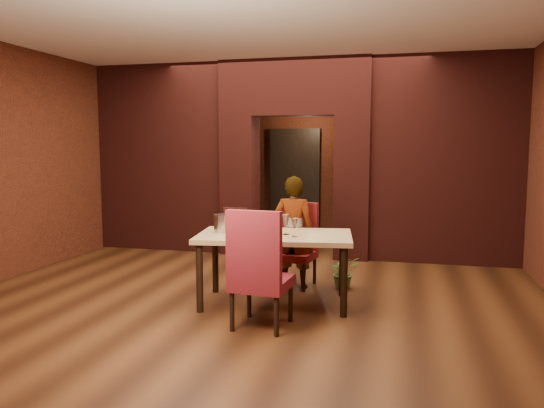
{
  "coord_description": "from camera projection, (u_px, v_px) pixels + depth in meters",
  "views": [
    {
      "loc": [
        1.76,
        -6.57,
        1.82
      ],
      "look_at": [
        0.11,
        0.0,
        1.07
      ],
      "focal_mm": 35.0,
      "sensor_mm": 36.0,
      "label": 1
    }
  ],
  "objects": [
    {
      "name": "lintel",
      "position": [
        295.0,
        88.0,
        8.58
      ],
      "size": [
        2.45,
        0.55,
        0.9
      ],
      "primitive_type": "cube",
      "color": "maroon",
      "rests_on": "ground"
    },
    {
      "name": "floor",
      "position": [
        264.0,
        285.0,
        6.96
      ],
      "size": [
        8.0,
        8.0,
        0.0
      ],
      "primitive_type": "plane",
      "color": "#472511",
      "rests_on": "ground"
    },
    {
      "name": "chair_far",
      "position": [
        295.0,
        245.0,
        6.85
      ],
      "size": [
        0.57,
        0.57,
        1.08
      ],
      "primitive_type": "cube",
      "rotation": [
        0.0,
        0.0,
        -0.17
      ],
      "color": "maroon",
      "rests_on": "ground"
    },
    {
      "name": "ceiling",
      "position": [
        264.0,
        34.0,
        6.61
      ],
      "size": [
        7.0,
        8.0,
        0.04
      ],
      "primitive_type": "cube",
      "color": "silver",
      "rests_on": "ground"
    },
    {
      "name": "wine_bucket",
      "position": [
        221.0,
        223.0,
        6.19
      ],
      "size": [
        0.17,
        0.17,
        0.21
      ],
      "primitive_type": "cylinder",
      "color": "#B3B3BA",
      "rests_on": "dining_table"
    },
    {
      "name": "dining_table",
      "position": [
        275.0,
        269.0,
        6.09
      ],
      "size": [
        1.86,
        1.21,
        0.82
      ],
      "primitive_type": "cube",
      "rotation": [
        0.0,
        0.0,
        0.14
      ],
      "color": "#A37C57",
      "rests_on": "ground"
    },
    {
      "name": "water_bottle",
      "position": [
        240.0,
        220.0,
        6.2
      ],
      "size": [
        0.06,
        0.06,
        0.27
      ],
      "primitive_type": "cylinder",
      "color": "white",
      "rests_on": "dining_table"
    },
    {
      "name": "tasting_sheet",
      "position": [
        246.0,
        236.0,
        5.89
      ],
      "size": [
        0.32,
        0.25,
        0.0
      ],
      "primitive_type": "cube",
      "rotation": [
        0.0,
        0.0,
        0.12
      ],
      "color": "silver",
      "rests_on": "dining_table"
    },
    {
      "name": "person_seated",
      "position": [
        293.0,
        232.0,
        6.77
      ],
      "size": [
        0.53,
        0.36,
        1.44
      ],
      "primitive_type": "imported",
      "rotation": [
        0.0,
        0.0,
        3.12
      ],
      "color": "white",
      "rests_on": "ground"
    },
    {
      "name": "wine_glass_c",
      "position": [
        295.0,
        228.0,
        5.86
      ],
      "size": [
        0.08,
        0.08,
        0.21
      ],
      "primitive_type": null,
      "color": "white",
      "rests_on": "dining_table"
    },
    {
      "name": "rear_door",
      "position": [
        295.0,
        184.0,
        10.74
      ],
      "size": [
        0.9,
        0.08,
        2.1
      ],
      "primitive_type": "cube",
      "color": "black",
      "rests_on": "ground"
    },
    {
      "name": "wall_front",
      "position": [
        77.0,
        186.0,
        2.93
      ],
      "size": [
        7.0,
        0.04,
        3.2
      ],
      "primitive_type": "cube",
      "color": "maroon",
      "rests_on": "ground"
    },
    {
      "name": "rear_door_frame",
      "position": [
        295.0,
        184.0,
        10.7
      ],
      "size": [
        1.02,
        0.04,
        2.22
      ],
      "primitive_type": "cube",
      "color": "black",
      "rests_on": "ground"
    },
    {
      "name": "wall_left",
      "position": [
        29.0,
        161.0,
        7.63
      ],
      "size": [
        0.04,
        8.0,
        3.2
      ],
      "primitive_type": "cube",
      "color": "maroon",
      "rests_on": "ground"
    },
    {
      "name": "vent_panel",
      "position": [
        235.0,
        223.0,
        8.77
      ],
      "size": [
        0.4,
        0.03,
        0.5
      ],
      "primitive_type": "cube",
      "color": "#A54730",
      "rests_on": "ground"
    },
    {
      "name": "wing_wall_right",
      "position": [
        446.0,
        160.0,
        8.14
      ],
      "size": [
        2.28,
        0.35,
        3.2
      ],
      "primitive_type": "cube",
      "color": "maroon",
      "rests_on": "ground"
    },
    {
      "name": "wine_glass_b",
      "position": [
        286.0,
        225.0,
        6.0
      ],
      "size": [
        0.09,
        0.09,
        0.23
      ],
      "primitive_type": null,
      "color": "white",
      "rests_on": "dining_table"
    },
    {
      "name": "wall_back",
      "position": [
        315.0,
        157.0,
        10.64
      ],
      "size": [
        7.0,
        0.04,
        3.2
      ],
      "primitive_type": "cube",
      "color": "maroon",
      "rests_on": "ground"
    },
    {
      "name": "chair_near",
      "position": [
        262.0,
        268.0,
        5.3
      ],
      "size": [
        0.59,
        0.59,
        1.21
      ],
      "primitive_type": "cube",
      "rotation": [
        0.0,
        0.0,
        3.06
      ],
      "color": "maroon",
      "rests_on": "ground"
    },
    {
      "name": "potted_plant",
      "position": [
        344.0,
        272.0,
        6.78
      ],
      "size": [
        0.49,
        0.47,
        0.41
      ],
      "primitive_type": "imported",
      "rotation": [
        0.0,
        0.0,
        0.58
      ],
      "color": "#3F712C",
      "rests_on": "ground"
    },
    {
      "name": "pillar_right",
      "position": [
        353.0,
        187.0,
        8.53
      ],
      "size": [
        0.55,
        0.55,
        2.3
      ],
      "primitive_type": "cube",
      "color": "maroon",
      "rests_on": "ground"
    },
    {
      "name": "wing_wall_left",
      "position": [
        163.0,
        158.0,
        9.28
      ],
      "size": [
        2.28,
        0.35,
        3.2
      ],
      "primitive_type": "cube",
      "color": "maroon",
      "rests_on": "ground"
    },
    {
      "name": "pillar_left",
      "position": [
        240.0,
        185.0,
        8.99
      ],
      "size": [
        0.55,
        0.55,
        2.3
      ],
      "primitive_type": "cube",
      "color": "maroon",
      "rests_on": "ground"
    },
    {
      "name": "wine_glass_a",
      "position": [
        252.0,
        224.0,
        6.14
      ],
      "size": [
        0.08,
        0.08,
        0.19
      ],
      "primitive_type": null,
      "color": "white",
      "rests_on": "dining_table"
    }
  ]
}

